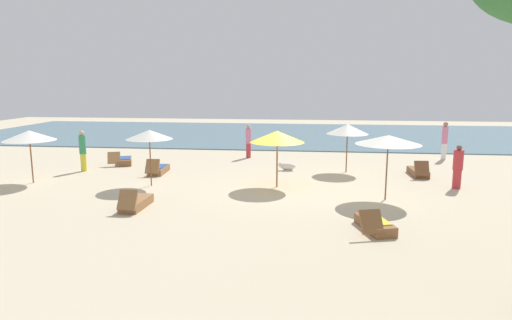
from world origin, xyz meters
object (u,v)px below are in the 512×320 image
at_px(lounger_4, 135,203).
at_px(umbrella_1, 149,135).
at_px(umbrella_4, 388,140).
at_px(person_3, 83,150).
at_px(lounger_2, 418,172).
at_px(lounger_3, 375,224).
at_px(umbrella_0, 277,137).
at_px(dog, 287,166).
at_px(lounger_5, 158,169).
at_px(umbrella_3, 348,129).
at_px(lounger_1, 124,161).
at_px(person_1, 445,140).
at_px(person_0, 458,167).
at_px(umbrella_2, 29,136).
at_px(person_2, 248,141).

bearing_deg(lounger_4, umbrella_1, 100.73).
xyz_separation_m(umbrella_4, person_3, (-12.64, 3.39, -1.12)).
distance_m(lounger_2, lounger_4, 11.82).
xyz_separation_m(lounger_3, person_3, (-11.82, 6.70, 0.77)).
height_order(umbrella_0, dog, umbrella_0).
bearing_deg(umbrella_1, lounger_5, 102.47).
distance_m(lounger_3, lounger_4, 7.38).
xyz_separation_m(umbrella_3, lounger_5, (-8.20, -1.29, -1.73)).
relative_size(lounger_1, lounger_2, 1.09).
bearing_deg(umbrella_3, person_1, 35.91).
bearing_deg(lounger_2, person_0, -67.28).
distance_m(umbrella_2, lounger_2, 15.93).
height_order(umbrella_1, person_2, umbrella_1).
bearing_deg(dog, person_3, -172.25).
height_order(umbrella_0, umbrella_3, umbrella_0).
bearing_deg(lounger_2, umbrella_0, -155.09).
bearing_deg(umbrella_2, lounger_4, -28.50).
bearing_deg(person_3, umbrella_0, -12.63).
height_order(umbrella_2, lounger_4, umbrella_2).
xyz_separation_m(umbrella_2, dog, (9.88, 3.69, -1.70)).
bearing_deg(lounger_5, dog, 13.30).
distance_m(lounger_5, person_0, 12.18).
bearing_deg(person_2, lounger_1, -156.34).
bearing_deg(person_2, lounger_5, -127.26).
relative_size(umbrella_4, person_0, 1.34).
bearing_deg(lounger_5, lounger_1, 141.27).
relative_size(person_2, dog, 2.22).
relative_size(lounger_3, lounger_4, 1.05).
xyz_separation_m(umbrella_3, umbrella_4, (0.96, -4.59, 0.15)).
relative_size(umbrella_2, umbrella_3, 0.98).
bearing_deg(umbrella_4, lounger_5, 160.13).
relative_size(person_0, person_3, 0.91).
bearing_deg(umbrella_3, lounger_1, 176.60).
height_order(umbrella_3, lounger_4, umbrella_3).
distance_m(umbrella_2, lounger_1, 5.01).
xyz_separation_m(umbrella_1, umbrella_3, (7.69, 3.56, -0.08)).
bearing_deg(umbrella_2, lounger_2, 11.65).
height_order(umbrella_0, lounger_4, umbrella_0).
distance_m(umbrella_3, lounger_4, 9.86).
xyz_separation_m(umbrella_0, person_3, (-8.82, 1.98, -0.99)).
bearing_deg(umbrella_1, lounger_4, -79.27).
bearing_deg(dog, umbrella_3, -0.60).
xyz_separation_m(lounger_1, lounger_5, (2.39, -1.92, 0.00)).
bearing_deg(person_1, umbrella_3, -144.09).
relative_size(lounger_2, lounger_4, 0.99).
bearing_deg(person_2, umbrella_0, -72.80).
distance_m(umbrella_0, umbrella_4, 4.07).
xyz_separation_m(umbrella_2, lounger_3, (12.66, -4.24, -1.72)).
bearing_deg(lounger_1, umbrella_0, -26.24).
height_order(umbrella_1, lounger_2, umbrella_1).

